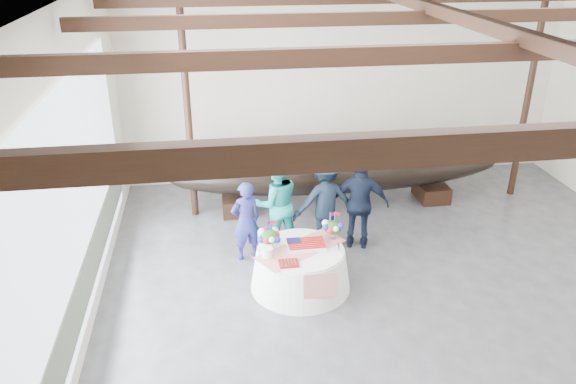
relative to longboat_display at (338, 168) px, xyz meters
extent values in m
cube|color=#3D3D42|center=(0.50, -4.35, -0.85)|extent=(10.00, 12.00, 0.01)
cube|color=silver|center=(0.50, 1.65, 1.40)|extent=(10.00, 0.02, 4.50)
cube|color=silver|center=(-4.50, -4.35, 1.40)|extent=(0.02, 12.00, 4.50)
cube|color=white|center=(0.50, -4.35, 3.65)|extent=(10.00, 12.00, 0.01)
cube|color=black|center=(0.50, -5.35, 3.40)|extent=(9.80, 0.12, 0.18)
cube|color=black|center=(0.50, -2.85, 3.40)|extent=(9.80, 0.12, 0.18)
cube|color=black|center=(0.50, -4.35, 3.53)|extent=(0.15, 11.76, 0.15)
cylinder|color=black|center=(-3.00, 0.00, 1.40)|extent=(0.14, 0.14, 4.50)
cylinder|color=black|center=(4.00, 0.00, 1.40)|extent=(0.14, 0.14, 4.50)
cube|color=silver|center=(-4.45, -3.35, 1.15)|extent=(0.02, 7.00, 3.20)
cube|color=#596654|center=(-4.44, -3.35, 0.05)|extent=(0.02, 7.00, 0.60)
cube|color=black|center=(-2.12, 0.00, -0.67)|extent=(0.62, 0.80, 0.35)
cube|color=black|center=(2.12, 0.00, -0.67)|extent=(0.62, 0.80, 0.35)
ellipsoid|color=black|center=(0.00, 0.00, -0.01)|extent=(7.08, 1.42, 0.97)
cube|color=#9E7A4C|center=(0.00, 0.00, 0.26)|extent=(5.66, 0.93, 0.05)
cone|color=white|center=(-1.27, -2.91, -0.51)|extent=(1.64, 1.64, 0.68)
cylinder|color=white|center=(-1.27, -2.91, -0.16)|extent=(1.39, 1.39, 0.04)
cube|color=red|center=(-1.27, -2.91, -0.14)|extent=(1.58, 1.26, 0.01)
cube|color=white|center=(-1.18, -2.86, -0.11)|extent=(0.60, 0.40, 0.07)
cylinder|color=white|center=(-1.83, -3.06, -0.06)|extent=(0.18, 0.18, 0.15)
cylinder|color=white|center=(-1.84, -2.59, -0.05)|extent=(0.18, 0.18, 0.18)
cube|color=maroon|center=(-1.53, -3.33, -0.13)|extent=(0.30, 0.24, 0.03)
cone|color=silver|center=(-0.70, -3.03, -0.08)|extent=(0.09, 0.09, 0.12)
imported|color=navy|center=(-2.08, -1.86, -0.11)|extent=(0.62, 0.50, 1.47)
imported|color=teal|center=(-1.50, -1.56, 0.04)|extent=(0.95, 0.78, 1.77)
imported|color=black|center=(-0.63, -1.63, 0.06)|extent=(1.26, 0.84, 1.81)
imported|color=black|center=(0.01, -1.76, 0.03)|extent=(1.11, 0.71, 1.76)
camera|label=1|loc=(-2.61, -10.58, 4.46)|focal=35.00mm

